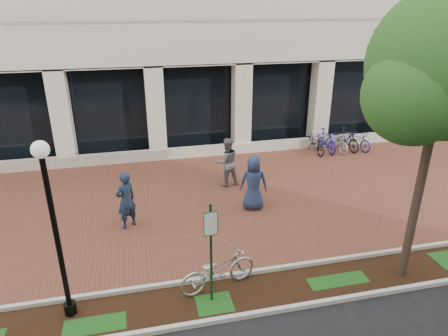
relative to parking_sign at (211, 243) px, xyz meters
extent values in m
plane|color=black|center=(1.49, 5.26, -1.67)|extent=(120.00, 120.00, 0.00)
cube|color=brown|center=(1.49, 5.26, -1.67)|extent=(40.00, 9.00, 0.01)
cube|color=black|center=(1.49, 0.01, -1.67)|extent=(40.00, 1.50, 0.01)
cube|color=beige|center=(1.49, 0.76, -1.61)|extent=(40.00, 0.12, 0.12)
cube|color=beige|center=(1.49, -0.74, -1.61)|extent=(40.00, 0.12, 0.12)
cube|color=black|center=(1.49, 10.86, 0.43)|extent=(40.00, 0.15, 4.20)
cube|color=beige|center=(1.49, 9.76, -1.42)|extent=(40.00, 0.25, 0.50)
cube|color=beige|center=(1.49, 10.16, 0.43)|extent=(0.80, 0.80, 4.20)
cube|color=#163D1E|center=(0.00, 0.01, -0.34)|extent=(0.05, 0.05, 2.65)
cube|color=#175E27|center=(0.00, -0.02, 0.51)|extent=(0.34, 0.02, 0.62)
cube|color=white|center=(0.00, -0.03, 0.51)|extent=(0.30, 0.01, 0.56)
cylinder|color=black|center=(-3.30, 0.31, -1.52)|extent=(0.28, 0.28, 0.30)
cylinder|color=black|center=(-3.30, 0.31, 0.31)|extent=(0.12, 0.12, 3.95)
sphere|color=silver|center=(-3.30, 0.31, 2.43)|extent=(0.36, 0.36, 0.36)
cylinder|color=#463828|center=(5.16, -0.14, 0.26)|extent=(0.22, 0.22, 3.86)
sphere|color=#215119|center=(5.16, -0.14, 3.86)|extent=(3.34, 3.34, 3.34)
sphere|color=#215119|center=(4.33, -0.39, 3.27)|extent=(2.17, 2.17, 2.17)
imported|color=#BBBBBF|center=(0.25, 0.45, -1.13)|extent=(2.19, 1.22, 1.09)
imported|color=#1C2C46|center=(-1.95, 4.02, -0.72)|extent=(0.83, 0.77, 1.91)
imported|color=slate|center=(1.89, 6.39, -0.69)|extent=(1.04, 0.85, 1.96)
imported|color=navy|center=(2.35, 4.31, -0.69)|extent=(1.08, 0.84, 1.95)
cylinder|color=silver|center=(6.79, 9.26, -1.22)|extent=(0.11, 0.11, 0.91)
sphere|color=silver|center=(6.79, 9.26, -0.71)|extent=(0.12, 0.12, 0.12)
imported|color=black|center=(6.88, 9.08, -1.18)|extent=(0.75, 1.91, 0.99)
imported|color=#242093|center=(7.43, 9.08, -1.12)|extent=(0.70, 1.87, 1.09)
imported|color=silver|center=(7.98, 9.08, -1.18)|extent=(0.94, 1.96, 0.99)
imported|color=black|center=(8.53, 9.08, -1.12)|extent=(0.88, 1.89, 1.09)
imported|color=#212197|center=(9.08, 9.08, -1.18)|extent=(1.12, 1.98, 0.99)
cylinder|color=silver|center=(7.98, 9.08, -1.27)|extent=(0.04, 0.04, 0.80)
camera|label=1|loc=(-1.45, -7.62, 5.10)|focal=32.00mm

